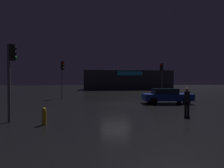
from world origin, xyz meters
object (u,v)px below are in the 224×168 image
pedestrian (187,99)px  store_building (127,80)px  fire_hydrant (44,116)px  car_near (166,96)px  traffic_signal_main (62,70)px  traffic_signal_cross_left (11,67)px  traffic_signal_opposite (162,72)px

pedestrian → store_building: bearing=87.5°
pedestrian → fire_hydrant: pedestrian is taller
car_near → traffic_signal_main: bearing=152.1°
traffic_signal_cross_left → pedestrian: bearing=5.2°
store_building → traffic_signal_opposite: store_building is taller
traffic_signal_main → pedestrian: (9.89, -11.26, -2.45)m
store_building → pedestrian: 31.13m
traffic_signal_main → pedestrian: bearing=-48.7°
store_building → traffic_signal_opposite: size_ratio=4.68×
traffic_signal_opposite → car_near: bearing=-105.4°
fire_hydrant → store_building: bearing=73.7°
traffic_signal_main → traffic_signal_cross_left: size_ratio=1.09×
traffic_signal_main → fire_hydrant: (1.64, -12.97, -3.04)m
traffic_signal_opposite → pedestrian: bearing=-102.0°
traffic_signal_main → fire_hydrant: 13.42m
traffic_signal_opposite → car_near: (-1.44, -5.24, -2.43)m
traffic_signal_main → traffic_signal_opposite: size_ratio=1.05×
traffic_signal_main → fire_hydrant: size_ratio=5.25×
car_near → fire_hydrant: size_ratio=5.36×
pedestrian → traffic_signal_main: bearing=131.3°
traffic_signal_opposite → pedestrian: traffic_signal_opposite is taller
store_building → car_near: (-0.47, -25.52, -1.44)m
traffic_signal_main → traffic_signal_opposite: (12.19, -0.47, -0.28)m
traffic_signal_main → fire_hydrant: traffic_signal_main is taller
store_building → traffic_signal_main: traffic_signal_main is taller
store_building → fire_hydrant: 34.21m
traffic_signal_main → traffic_signal_cross_left: traffic_signal_main is taller
store_building → fire_hydrant: size_ratio=23.40×
traffic_signal_opposite → car_near: 5.95m
traffic_signal_main → traffic_signal_cross_left: bearing=-91.4°
traffic_signal_opposite → store_building: bearing=92.7°
car_near → pedestrian: 5.63m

